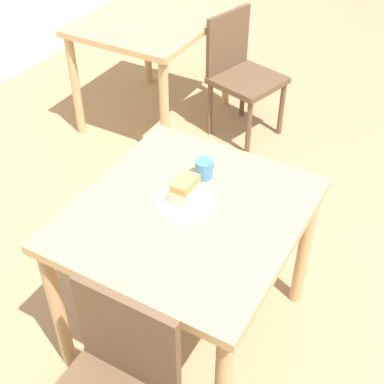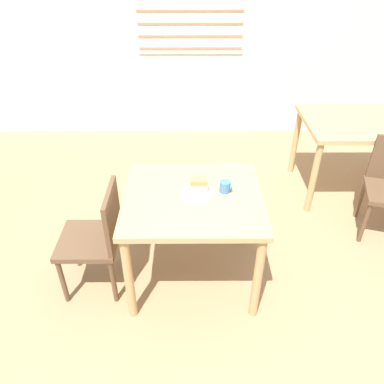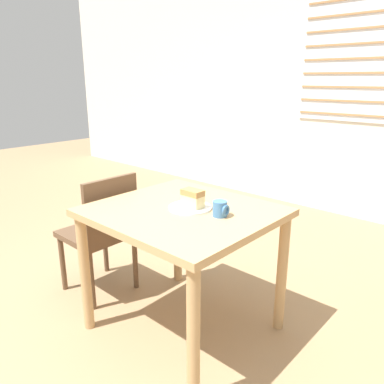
% 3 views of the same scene
% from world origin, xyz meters
% --- Properties ---
extents(ground_plane, '(14.00, 14.00, 0.00)m').
position_xyz_m(ground_plane, '(0.00, 0.00, 0.00)').
color(ground_plane, '#997A56').
extents(dining_table_near, '(0.94, 0.87, 0.76)m').
position_xyz_m(dining_table_near, '(-0.08, 0.42, 0.64)').
color(dining_table_near, tan).
rests_on(dining_table_near, ground_plane).
extents(dining_table_far, '(0.99, 0.82, 0.77)m').
position_xyz_m(dining_table_far, '(1.48, 1.60, 0.66)').
color(dining_table_far, tan).
rests_on(dining_table_far, ground_plane).
extents(chair_far_corner, '(0.51, 0.51, 0.85)m').
position_xyz_m(chair_far_corner, '(1.61, 0.98, 0.47)').
color(chair_far_corner, brown).
rests_on(chair_far_corner, ground_plane).
extents(plate, '(0.24, 0.24, 0.01)m').
position_xyz_m(plate, '(-0.06, 0.45, 0.76)').
color(plate, white).
rests_on(plate, dining_table_near).
extents(cake_slice, '(0.12, 0.07, 0.10)m').
position_xyz_m(cake_slice, '(-0.04, 0.46, 0.82)').
color(cake_slice, beige).
rests_on(cake_slice, plate).
extents(coffee_mug, '(0.08, 0.08, 0.08)m').
position_xyz_m(coffee_mug, '(0.14, 0.47, 0.80)').
color(coffee_mug, teal).
rests_on(coffee_mug, dining_table_near).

